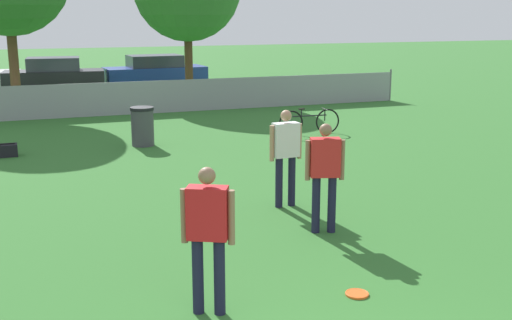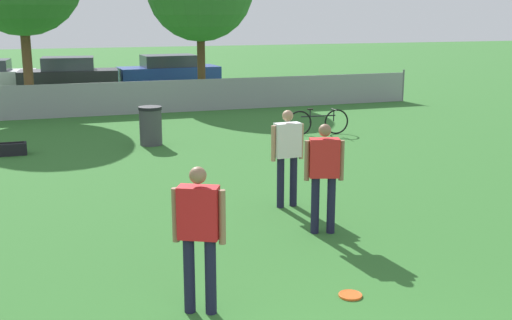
{
  "view_description": "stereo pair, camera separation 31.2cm",
  "coord_description": "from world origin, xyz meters",
  "px_view_note": "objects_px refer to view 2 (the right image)",
  "views": [
    {
      "loc": [
        -2.24,
        -3.46,
        3.37
      ],
      "look_at": [
        1.21,
        5.93,
        1.05
      ],
      "focal_mm": 45.0,
      "sensor_mm": 36.0,
      "label": 1
    },
    {
      "loc": [
        -1.95,
        -3.56,
        3.37
      ],
      "look_at": [
        1.21,
        5.93,
        1.05
      ],
      "focal_mm": 45.0,
      "sensor_mm": 36.0,
      "label": 2
    }
  ],
  "objects_px": {
    "player_thrower_red": "(199,229)",
    "trash_bin": "(151,126)",
    "gear_bag_sideline": "(13,149)",
    "player_receiver_white": "(287,151)",
    "bicycle_sideline": "(318,122)",
    "parked_car_blue": "(169,71)",
    "player_defender_red": "(324,170)",
    "frisbee_disc": "(350,295)",
    "parked_car_dark": "(69,75)"
  },
  "relations": [
    {
      "from": "frisbee_disc",
      "to": "parked_car_blue",
      "type": "relative_size",
      "value": 0.06
    },
    {
      "from": "parked_car_blue",
      "to": "parked_car_dark",
      "type": "bearing_deg",
      "value": -175.1
    },
    {
      "from": "player_thrower_red",
      "to": "player_defender_red",
      "type": "bearing_deg",
      "value": 66.82
    },
    {
      "from": "player_thrower_red",
      "to": "bicycle_sideline",
      "type": "height_order",
      "value": "player_thrower_red"
    },
    {
      "from": "player_defender_red",
      "to": "bicycle_sideline",
      "type": "distance_m",
      "value": 8.2
    },
    {
      "from": "gear_bag_sideline",
      "to": "player_receiver_white",
      "type": "bearing_deg",
      "value": -51.61
    },
    {
      "from": "parked_car_blue",
      "to": "frisbee_disc",
      "type": "bearing_deg",
      "value": -98.87
    },
    {
      "from": "parked_car_blue",
      "to": "player_defender_red",
      "type": "bearing_deg",
      "value": -97.74
    },
    {
      "from": "gear_bag_sideline",
      "to": "parked_car_blue",
      "type": "bearing_deg",
      "value": 64.3
    },
    {
      "from": "bicycle_sideline",
      "to": "parked_car_dark",
      "type": "xyz_separation_m",
      "value": [
        -6.13,
        12.49,
        0.35
      ]
    },
    {
      "from": "player_receiver_white",
      "to": "trash_bin",
      "type": "height_order",
      "value": "player_receiver_white"
    },
    {
      "from": "bicycle_sideline",
      "to": "trash_bin",
      "type": "height_order",
      "value": "trash_bin"
    },
    {
      "from": "player_receiver_white",
      "to": "trash_bin",
      "type": "distance_m",
      "value": 6.33
    },
    {
      "from": "frisbee_disc",
      "to": "bicycle_sideline",
      "type": "distance_m",
      "value": 10.46
    },
    {
      "from": "player_defender_red",
      "to": "player_receiver_white",
      "type": "distance_m",
      "value": 1.47
    },
    {
      "from": "player_defender_red",
      "to": "gear_bag_sideline",
      "type": "height_order",
      "value": "player_defender_red"
    },
    {
      "from": "player_receiver_white",
      "to": "frisbee_disc",
      "type": "bearing_deg",
      "value": -102.09
    },
    {
      "from": "trash_bin",
      "to": "parked_car_dark",
      "type": "bearing_deg",
      "value": 96.82
    },
    {
      "from": "player_receiver_white",
      "to": "parked_car_blue",
      "type": "bearing_deg",
      "value": 82.34
    },
    {
      "from": "player_defender_red",
      "to": "frisbee_disc",
      "type": "bearing_deg",
      "value": -89.09
    },
    {
      "from": "player_defender_red",
      "to": "gear_bag_sideline",
      "type": "bearing_deg",
      "value": 139.28
    },
    {
      "from": "player_receiver_white",
      "to": "parked_car_blue",
      "type": "distance_m",
      "value": 19.24
    },
    {
      "from": "player_defender_red",
      "to": "gear_bag_sideline",
      "type": "xyz_separation_m",
      "value": [
        -4.79,
        7.47,
        -0.86
      ]
    },
    {
      "from": "player_thrower_red",
      "to": "parked_car_dark",
      "type": "relative_size",
      "value": 0.41
    },
    {
      "from": "player_thrower_red",
      "to": "gear_bag_sideline",
      "type": "relative_size",
      "value": 2.66
    },
    {
      "from": "player_receiver_white",
      "to": "frisbee_disc",
      "type": "relative_size",
      "value": 5.98
    },
    {
      "from": "bicycle_sideline",
      "to": "gear_bag_sideline",
      "type": "bearing_deg",
      "value": -175.81
    },
    {
      "from": "player_receiver_white",
      "to": "bicycle_sideline",
      "type": "distance_m",
      "value": 6.89
    },
    {
      "from": "gear_bag_sideline",
      "to": "parked_car_dark",
      "type": "relative_size",
      "value": 0.15
    },
    {
      "from": "frisbee_disc",
      "to": "gear_bag_sideline",
      "type": "distance_m",
      "value": 10.54
    },
    {
      "from": "parked_car_dark",
      "to": "player_thrower_red",
      "type": "bearing_deg",
      "value": -83.65
    },
    {
      "from": "frisbee_disc",
      "to": "parked_car_dark",
      "type": "relative_size",
      "value": 0.07
    },
    {
      "from": "player_thrower_red",
      "to": "frisbee_disc",
      "type": "relative_size",
      "value": 5.98
    },
    {
      "from": "player_thrower_red",
      "to": "frisbee_disc",
      "type": "height_order",
      "value": "player_thrower_red"
    },
    {
      "from": "player_thrower_red",
      "to": "bicycle_sideline",
      "type": "bearing_deg",
      "value": 86.14
    },
    {
      "from": "player_defender_red",
      "to": "frisbee_disc",
      "type": "distance_m",
      "value": 2.5
    },
    {
      "from": "player_receiver_white",
      "to": "gear_bag_sideline",
      "type": "relative_size",
      "value": 2.66
    },
    {
      "from": "bicycle_sideline",
      "to": "gear_bag_sideline",
      "type": "xyz_separation_m",
      "value": [
        -8.02,
        -0.03,
        -0.22
      ]
    },
    {
      "from": "player_defender_red",
      "to": "gear_bag_sideline",
      "type": "distance_m",
      "value": 8.92
    },
    {
      "from": "player_thrower_red",
      "to": "parked_car_blue",
      "type": "relative_size",
      "value": 0.37
    },
    {
      "from": "frisbee_disc",
      "to": "parked_car_dark",
      "type": "distance_m",
      "value": 22.33
    },
    {
      "from": "bicycle_sideline",
      "to": "parked_car_blue",
      "type": "height_order",
      "value": "parked_car_blue"
    },
    {
      "from": "player_receiver_white",
      "to": "player_thrower_red",
      "type": "xyz_separation_m",
      "value": [
        -2.42,
        -3.52,
        0.0
      ]
    },
    {
      "from": "player_receiver_white",
      "to": "bicycle_sideline",
      "type": "relative_size",
      "value": 0.96
    },
    {
      "from": "player_receiver_white",
      "to": "bicycle_sideline",
      "type": "xyz_separation_m",
      "value": [
        3.26,
        6.03,
        -0.64
      ]
    },
    {
      "from": "player_thrower_red",
      "to": "trash_bin",
      "type": "relative_size",
      "value": 1.73
    },
    {
      "from": "gear_bag_sideline",
      "to": "parked_car_blue",
      "type": "xyz_separation_m",
      "value": [
        6.34,
        13.17,
        0.55
      ]
    },
    {
      "from": "parked_car_dark",
      "to": "bicycle_sideline",
      "type": "bearing_deg",
      "value": -58.67
    },
    {
      "from": "bicycle_sideline",
      "to": "trash_bin",
      "type": "xyz_separation_m",
      "value": [
        -4.65,
        0.12,
        0.14
      ]
    },
    {
      "from": "player_thrower_red",
      "to": "gear_bag_sideline",
      "type": "distance_m",
      "value": 9.84
    }
  ]
}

